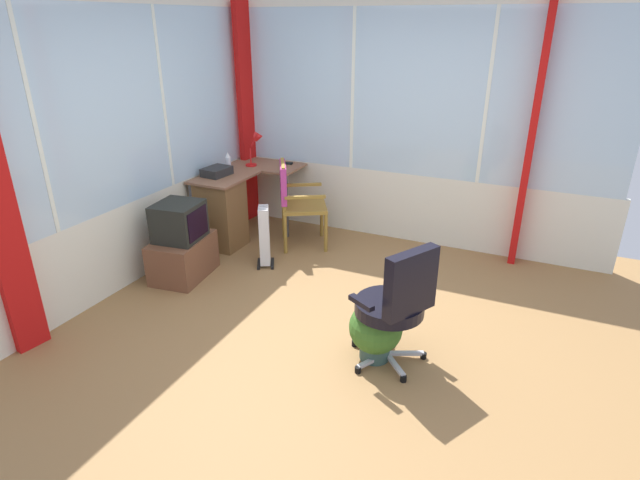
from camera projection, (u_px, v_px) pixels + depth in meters
name	position (u px, v px, depth m)	size (l,w,h in m)	color
ground	(335.00, 335.00, 4.17)	(5.20, 5.24, 0.06)	olive
north_window_panel	(111.00, 146.00, 4.46)	(4.20, 0.07, 2.65)	silver
east_window_panel	(415.00, 124.00, 5.41)	(0.07, 4.24, 2.65)	silver
curtain_corner	(247.00, 117.00, 6.10)	(0.24, 0.07, 2.55)	red
curtain_east_far	(531.00, 140.00, 4.92)	(0.24, 0.07, 2.55)	red
desk	(224.00, 209.00, 5.64)	(1.24, 0.85, 0.77)	brown
desk_lamp	(257.00, 143.00, 5.91)	(0.22, 0.19, 0.39)	red
tv_remote	(286.00, 163.00, 6.03)	(0.04, 0.15, 0.02)	black
spray_bottle	(228.00, 162.00, 5.71)	(0.06, 0.06, 0.22)	silver
paper_tray	(217.00, 171.00, 5.58)	(0.30, 0.23, 0.09)	#262626
wooden_armchair	(292.00, 194.00, 5.54)	(0.66, 0.66, 0.95)	olive
office_chair	(398.00, 300.00, 3.56)	(0.62, 0.60, 0.95)	#B7B7BF
tv_on_stand	(182.00, 245.00, 4.94)	(0.69, 0.52, 0.76)	brown
space_heater	(265.00, 235.00, 5.19)	(0.29, 0.26, 0.63)	silver
potted_plant	(377.00, 327.00, 3.75)	(0.40, 0.40, 0.46)	#33514A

